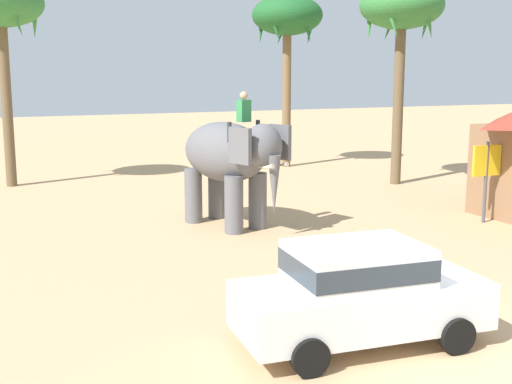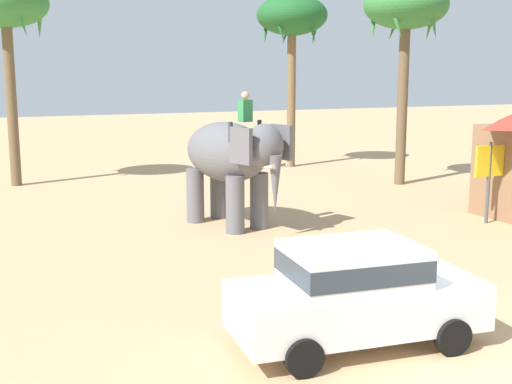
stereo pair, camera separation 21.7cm
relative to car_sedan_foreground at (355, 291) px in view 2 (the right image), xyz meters
The scene contains 7 objects.
ground_plane 1.66m from the car_sedan_foreground, 38.95° to the right, with size 120.00×120.00×0.00m, color tan.
car_sedan_foreground is the anchor object (origin of this frame).
elephant_with_mahout 8.90m from the car_sedan_foreground, 81.76° to the left, with size 2.56×4.02×3.88m.
palm_tree_behind_elephant 17.36m from the car_sedan_foreground, 52.28° to the left, with size 3.20×3.20×7.76m.
palm_tree_near_hut 19.90m from the car_sedan_foreground, 101.87° to the left, with size 3.20×3.20×7.81m.
palm_tree_left_of_road 21.60m from the car_sedan_foreground, 66.62° to the left, with size 3.20×3.20×7.78m.
signboard_yellow 10.39m from the car_sedan_foreground, 36.61° to the left, with size 1.00×0.10×2.40m.
Camera 2 is at (-6.72, -8.16, 4.47)m, focal length 47.49 mm.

